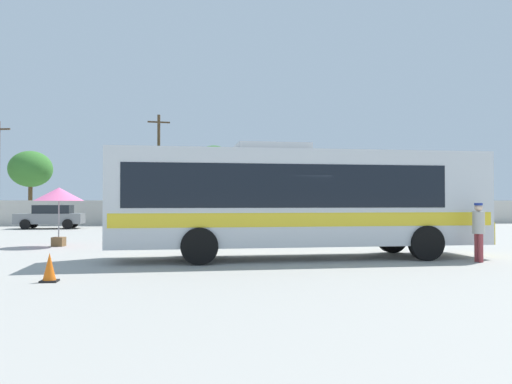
% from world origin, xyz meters
% --- Properties ---
extents(ground_plane, '(300.00, 300.00, 0.00)m').
position_xyz_m(ground_plane, '(0.00, 10.00, 0.00)').
color(ground_plane, '#A3A099').
extents(perimeter_wall, '(80.00, 0.30, 1.83)m').
position_xyz_m(perimeter_wall, '(0.00, 23.51, 0.92)').
color(perimeter_wall, beige).
rests_on(perimeter_wall, ground_plane).
extents(coach_bus_silver_yellow, '(11.61, 3.01, 3.52)m').
position_xyz_m(coach_bus_silver_yellow, '(0.45, 0.06, 1.88)').
color(coach_bus_silver_yellow, silver).
rests_on(coach_bus_silver_yellow, ground_plane).
extents(attendant_by_bus_door, '(0.37, 0.37, 1.71)m').
position_xyz_m(attendant_by_bus_door, '(5.52, -1.57, 0.98)').
color(attendant_by_bus_door, '#99383D').
rests_on(attendant_by_bus_door, ground_plane).
extents(vendor_umbrella_near_gate_pink, '(1.89, 1.89, 2.30)m').
position_xyz_m(vendor_umbrella_near_gate_pink, '(-7.88, 5.49, 1.97)').
color(vendor_umbrella_near_gate_pink, gray).
rests_on(vendor_umbrella_near_gate_pink, ground_plane).
extents(parked_car_leftmost_grey, '(4.14, 2.04, 1.52)m').
position_xyz_m(parked_car_leftmost_grey, '(-11.67, 19.37, 0.80)').
color(parked_car_leftmost_grey, slate).
rests_on(parked_car_leftmost_grey, ground_plane).
extents(parked_car_second_white, '(4.39, 2.23, 1.43)m').
position_xyz_m(parked_car_second_white, '(-4.93, 19.36, 0.76)').
color(parked_car_second_white, silver).
rests_on(parked_car_second_white, ground_plane).
extents(parked_car_third_black, '(4.65, 2.10, 1.47)m').
position_xyz_m(parked_car_third_black, '(0.84, 19.36, 0.78)').
color(parked_car_third_black, black).
rests_on(parked_car_third_black, ground_plane).
extents(parked_car_rightmost_red, '(4.37, 2.04, 1.51)m').
position_xyz_m(parked_car_rightmost_red, '(7.27, 19.47, 0.80)').
color(parked_car_rightmost_red, red).
rests_on(parked_car_rightmost_red, ground_plane).
extents(utility_pole_far, '(1.79, 0.42, 8.79)m').
position_xyz_m(utility_pole_far, '(-5.28, 27.16, 4.58)').
color(utility_pole_far, '#4C3823').
rests_on(utility_pole_far, ground_plane).
extents(roadside_tree_left, '(3.33, 3.33, 5.71)m').
position_xyz_m(roadside_tree_left, '(-15.15, 26.97, 4.27)').
color(roadside_tree_left, brown).
rests_on(roadside_tree_left, ground_plane).
extents(roadside_tree_midleft, '(4.01, 4.01, 5.73)m').
position_xyz_m(roadside_tree_midleft, '(-6.54, 25.75, 4.01)').
color(roadside_tree_midleft, brown).
rests_on(roadside_tree_midleft, ground_plane).
extents(roadside_tree_midright, '(3.46, 3.46, 6.29)m').
position_xyz_m(roadside_tree_midright, '(-0.84, 26.63, 4.79)').
color(roadside_tree_midright, brown).
rests_on(roadside_tree_midright, ground_plane).
extents(roadside_tree_right, '(3.67, 3.67, 6.14)m').
position_xyz_m(roadside_tree_right, '(18.51, 29.10, 4.55)').
color(roadside_tree_right, brown).
rests_on(roadside_tree_right, ground_plane).
extents(traffic_cone_on_apron, '(0.36, 0.36, 0.64)m').
position_xyz_m(traffic_cone_on_apron, '(-5.84, -3.89, 0.31)').
color(traffic_cone_on_apron, black).
rests_on(traffic_cone_on_apron, ground_plane).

